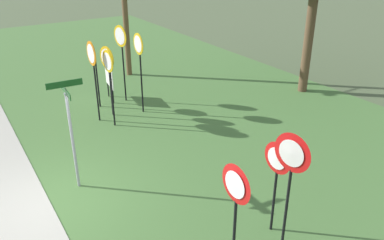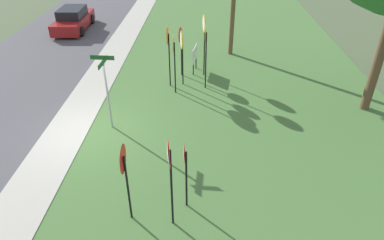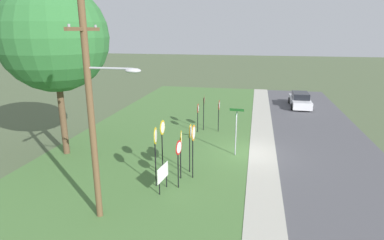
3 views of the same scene
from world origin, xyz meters
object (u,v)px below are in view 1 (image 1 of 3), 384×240
object	(u,v)px
stop_sign_far_center	(121,46)
street_name_post	(70,126)
stop_sign_near_left	(95,63)
yield_sign_near_right	(235,196)
stop_sign_center_tall	(93,64)
notice_board	(109,79)
stop_sign_far_right	(108,66)
yield_sign_near_left	(290,167)
stop_sign_far_left	(109,72)
stop_sign_near_right	(139,56)
yield_sign_far_left	(276,168)

from	to	relation	value
stop_sign_far_center	street_name_post	world-z (taller)	stop_sign_far_center
stop_sign_near_left	yield_sign_near_right	xyz separation A→B (m)	(8.98, -0.78, 0.06)
stop_sign_center_tall	notice_board	xyz separation A→B (m)	(-1.58, 1.09, -1.20)
stop_sign_far_right	yield_sign_near_left	xyz separation A→B (m)	(8.16, 0.22, 0.20)
stop_sign_center_tall	stop_sign_far_left	bearing A→B (deg)	24.23
stop_sign_center_tall	stop_sign_near_right	bearing A→B (deg)	84.94
stop_sign_near_right	stop_sign_far_left	size ratio (longest dim) A/B	1.11
stop_sign_far_left	stop_sign_far_center	distance (m)	2.23
yield_sign_near_right	notice_board	bearing A→B (deg)	169.95
yield_sign_near_left	street_name_post	world-z (taller)	street_name_post
stop_sign_far_right	street_name_post	xyz separation A→B (m)	(3.67, -2.40, -0.13)
stop_sign_near_left	stop_sign_far_left	size ratio (longest dim) A/B	0.91
stop_sign_far_left	street_name_post	xyz separation A→B (m)	(2.84, -2.12, -0.19)
stop_sign_far_right	stop_sign_center_tall	size ratio (longest dim) A/B	0.90
stop_sign_far_left	notice_board	world-z (taller)	stop_sign_far_left
stop_sign_center_tall	yield_sign_near_right	distance (m)	7.84
yield_sign_near_left	yield_sign_near_right	distance (m)	1.16
stop_sign_far_center	notice_board	distance (m)	1.42
stop_sign_near_left	stop_sign_near_right	world-z (taller)	stop_sign_near_right
stop_sign_near_left	notice_board	bearing A→B (deg)	131.66
stop_sign_near_left	yield_sign_near_right	bearing A→B (deg)	2.80
yield_sign_near_right	yield_sign_far_left	world-z (taller)	yield_sign_near_right
stop_sign_near_left	notice_board	xyz separation A→B (m)	(-0.43, 0.64, -0.85)
notice_board	stop_sign_center_tall	bearing A→B (deg)	-26.48
stop_sign_far_left	stop_sign_far_right	xyz separation A→B (m)	(-0.83, 0.28, -0.05)
yield_sign_near_right	yield_sign_far_left	xyz separation A→B (m)	(-0.49, 1.44, -0.18)
stop_sign_far_right	yield_sign_near_left	size ratio (longest dim) A/B	0.93
stop_sign_far_left	notice_board	size ratio (longest dim) A/B	2.06
stop_sign_near_right	stop_sign_far_right	bearing A→B (deg)	-106.42
stop_sign_center_tall	yield_sign_far_left	xyz separation A→B (m)	(7.34, 1.11, -0.47)
stop_sign_far_right	street_name_post	distance (m)	4.39
stop_sign_far_center	yield_sign_far_left	bearing A→B (deg)	-11.79
yield_sign_near_right	street_name_post	xyz separation A→B (m)	(-4.33, -1.50, -0.06)
street_name_post	stop_sign_far_left	bearing A→B (deg)	146.79
stop_sign_near_left	notice_board	size ratio (longest dim) A/B	1.87
stop_sign_far_center	stop_sign_far_right	world-z (taller)	stop_sign_far_center
stop_sign_near_left	notice_board	world-z (taller)	stop_sign_near_left
notice_board	stop_sign_near_right	bearing A→B (deg)	24.35
stop_sign_far_right	stop_sign_center_tall	world-z (taller)	stop_sign_center_tall
stop_sign_far_right	street_name_post	bearing A→B (deg)	-44.60
stop_sign_near_right	yield_sign_far_left	size ratio (longest dim) A/B	1.35
stop_sign_near_left	street_name_post	bearing A→B (deg)	-18.43
stop_sign_far_right	notice_board	world-z (taller)	stop_sign_far_right
stop_sign_center_tall	street_name_post	distance (m)	3.96
stop_sign_near_left	stop_sign_far_center	bearing A→B (deg)	100.16
stop_sign_near_right	stop_sign_far_left	xyz separation A→B (m)	(0.50, -1.30, -0.21)
stop_sign_near_right	yield_sign_near_left	bearing A→B (deg)	-4.72
yield_sign_near_left	yield_sign_near_right	bearing A→B (deg)	-107.03
stop_sign_far_right	stop_sign_far_center	bearing A→B (deg)	125.48
stop_sign_far_right	yield_sign_far_left	size ratio (longest dim) A/B	1.17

